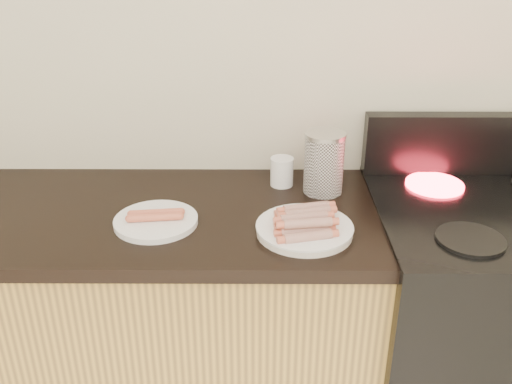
{
  "coord_description": "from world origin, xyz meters",
  "views": [
    {
      "loc": [
        0.05,
        0.21,
        1.68
      ],
      "look_at": [
        0.05,
        1.62,
        1.0
      ],
      "focal_mm": 40.0,
      "sensor_mm": 36.0,
      "label": 1
    }
  ],
  "objects_px": {
    "main_plate": "(304,230)",
    "side_plate": "(156,221)",
    "canister": "(324,163)",
    "mug": "(282,172)",
    "stove": "(482,335)"
  },
  "relations": [
    {
      "from": "main_plate",
      "to": "side_plate",
      "type": "height_order",
      "value": "same"
    },
    {
      "from": "side_plate",
      "to": "canister",
      "type": "bearing_deg",
      "value": 23.64
    },
    {
      "from": "stove",
      "to": "main_plate",
      "type": "distance_m",
      "value": 0.76
    },
    {
      "from": "stove",
      "to": "mug",
      "type": "xyz_separation_m",
      "value": [
        -0.65,
        0.2,
        0.49
      ]
    },
    {
      "from": "main_plate",
      "to": "side_plate",
      "type": "distance_m",
      "value": 0.42
    },
    {
      "from": "side_plate",
      "to": "canister",
      "type": "relative_size",
      "value": 1.21
    },
    {
      "from": "side_plate",
      "to": "stove",
      "type": "bearing_deg",
      "value": 3.42
    },
    {
      "from": "stove",
      "to": "mug",
      "type": "relative_size",
      "value": 9.91
    },
    {
      "from": "stove",
      "to": "main_plate",
      "type": "bearing_deg",
      "value": -169.58
    },
    {
      "from": "stove",
      "to": "canister",
      "type": "height_order",
      "value": "canister"
    },
    {
      "from": "side_plate",
      "to": "mug",
      "type": "bearing_deg",
      "value": 35.86
    },
    {
      "from": "side_plate",
      "to": "main_plate",
      "type": "bearing_deg",
      "value": -6.88
    },
    {
      "from": "stove",
      "to": "side_plate",
      "type": "xyz_separation_m",
      "value": [
        -1.01,
        -0.06,
        0.45
      ]
    },
    {
      "from": "canister",
      "to": "mug",
      "type": "distance_m",
      "value": 0.14
    },
    {
      "from": "stove",
      "to": "canister",
      "type": "bearing_deg",
      "value": 163.73
    }
  ]
}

